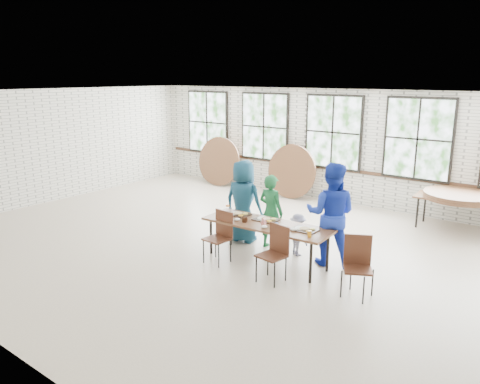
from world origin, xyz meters
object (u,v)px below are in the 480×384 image
object	(u,v)px
chair_near_left	(221,232)
chair_near_right	(275,248)
dining_table	(267,226)
storage_table	(459,201)

from	to	relation	value
chair_near_left	chair_near_right	distance (m)	1.25
dining_table	storage_table	size ratio (longest dim) A/B	1.33
chair_near_right	storage_table	bearing A→B (deg)	77.96
chair_near_left	storage_table	size ratio (longest dim) A/B	0.52
dining_table	chair_near_left	xyz separation A→B (m)	(-0.69, -0.47, -0.13)
chair_near_left	dining_table	bearing A→B (deg)	39.28
dining_table	storage_table	bearing A→B (deg)	57.33
dining_table	chair_near_left	bearing A→B (deg)	-148.27
chair_near_right	storage_table	size ratio (longest dim) A/B	0.52
chair_near_left	chair_near_right	world-z (taller)	same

